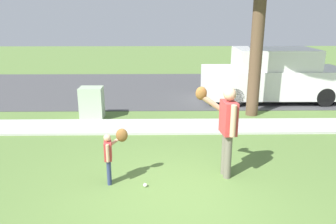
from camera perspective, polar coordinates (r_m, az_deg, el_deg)
The scene contains 8 objects.
ground_plane at distance 9.15m, azimuth 0.42°, elevation -2.90°, with size 48.00×48.00×0.00m, color #567538.
sidewalk_strip at distance 9.24m, azimuth 0.40°, elevation -2.52°, with size 36.00×1.20×0.06m, color #B2B2AD.
road_surface at distance 14.06m, azimuth -0.04°, elevation 4.15°, with size 36.00×6.80×0.02m, color #424244.
person_adult at distance 6.30m, azimuth 10.02°, elevation -1.93°, with size 0.77×0.63×1.78m.
person_child at distance 6.18m, azimuth -9.68°, elevation -6.43°, with size 0.44×0.44×1.03m.
baseball at distance 6.22m, azimuth -3.98°, elevation -12.56°, with size 0.07×0.07×0.07m, color white.
utility_cabinet at distance 10.16m, azimuth -13.10°, elevation 1.52°, with size 0.68×0.54×0.97m, color #9EB293.
parked_van_white at distance 12.51m, azimuth 17.79°, elevation 5.95°, with size 5.00×1.95×1.88m.
Camera 1 is at (-0.19, -5.12, 3.08)m, focal length 35.08 mm.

